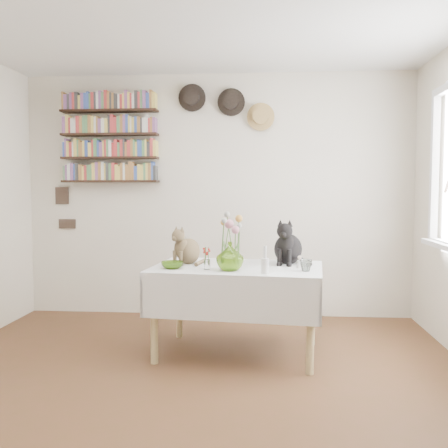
# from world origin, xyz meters

# --- Properties ---
(room) EXTENTS (4.08, 4.58, 2.58)m
(room) POSITION_xyz_m (0.00, 0.00, 1.25)
(room) COLOR brown
(room) RESTS_ON ground
(dining_table) EXTENTS (1.41, 0.99, 0.71)m
(dining_table) POSITION_xyz_m (0.28, 1.01, 0.53)
(dining_table) COLOR white
(dining_table) RESTS_ON room
(tabby_cat) EXTENTS (0.33, 0.34, 0.32)m
(tabby_cat) POSITION_xyz_m (-0.13, 1.12, 0.87)
(tabby_cat) COLOR olive
(tabby_cat) RESTS_ON dining_table
(black_cat) EXTENTS (0.32, 0.37, 0.38)m
(black_cat) POSITION_xyz_m (0.69, 1.18, 0.90)
(black_cat) COLOR black
(black_cat) RESTS_ON dining_table
(flower_vase) EXTENTS (0.24, 0.24, 0.22)m
(flower_vase) POSITION_xyz_m (0.23, 0.79, 0.82)
(flower_vase) COLOR #9CCC41
(flower_vase) RESTS_ON dining_table
(green_bowl) EXTENTS (0.20, 0.20, 0.05)m
(green_bowl) POSITION_xyz_m (-0.21, 0.85, 0.73)
(green_bowl) COLOR #9CCC41
(green_bowl) RESTS_ON dining_table
(drinking_glass) EXTENTS (0.12, 0.12, 0.09)m
(drinking_glass) POSITION_xyz_m (0.80, 0.80, 0.75)
(drinking_glass) COLOR white
(drinking_glass) RESTS_ON dining_table
(candlestick) EXTENTS (0.06, 0.06, 0.20)m
(candlestick) POSITION_xyz_m (0.50, 0.66, 0.78)
(candlestick) COLOR white
(candlestick) RESTS_ON dining_table
(berry_jar) EXTENTS (0.05, 0.05, 0.19)m
(berry_jar) POSITION_xyz_m (0.06, 0.83, 0.79)
(berry_jar) COLOR white
(berry_jar) RESTS_ON dining_table
(porcelain_figurine) EXTENTS (0.05, 0.05, 0.10)m
(porcelain_figurine) POSITION_xyz_m (0.76, 0.94, 0.75)
(porcelain_figurine) COLOR white
(porcelain_figurine) RESTS_ON dining_table
(flower_bouquet) EXTENTS (0.17, 0.13, 0.39)m
(flower_bouquet) POSITION_xyz_m (0.24, 0.80, 1.05)
(flower_bouquet) COLOR #4C7233
(flower_bouquet) RESTS_ON flower_vase
(bookshelf_unit) EXTENTS (1.00, 0.16, 0.91)m
(bookshelf_unit) POSITION_xyz_m (-1.10, 2.16, 1.84)
(bookshelf_unit) COLOR black
(bookshelf_unit) RESTS_ON room
(wall_hats) EXTENTS (0.98, 0.09, 0.48)m
(wall_hats) POSITION_xyz_m (0.12, 2.19, 2.17)
(wall_hats) COLOR black
(wall_hats) RESTS_ON room
(wall_art_plaques) EXTENTS (0.21, 0.02, 0.44)m
(wall_art_plaques) POSITION_xyz_m (-1.63, 2.23, 1.12)
(wall_art_plaques) COLOR #38281E
(wall_art_plaques) RESTS_ON room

